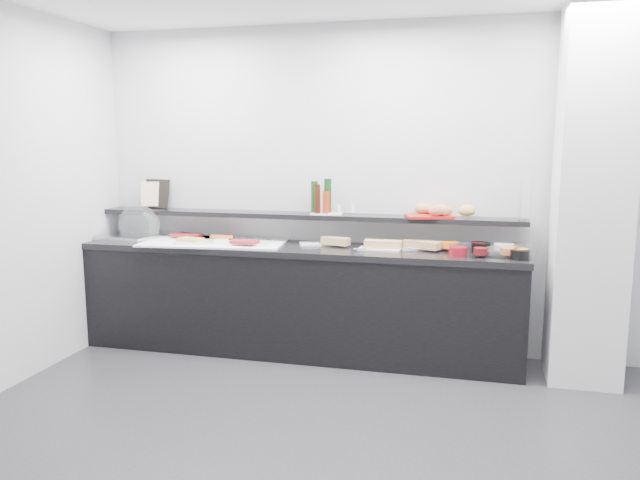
% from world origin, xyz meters
% --- Properties ---
extents(ground, '(5.00, 5.00, 0.00)m').
position_xyz_m(ground, '(0.00, 0.00, 0.00)').
color(ground, '#2D2D30').
rests_on(ground, ground).
extents(back_wall, '(5.00, 0.02, 2.70)m').
position_xyz_m(back_wall, '(0.00, 2.00, 1.35)').
color(back_wall, silver).
rests_on(back_wall, ground).
extents(column, '(0.50, 0.50, 2.70)m').
position_xyz_m(column, '(1.50, 1.65, 1.35)').
color(column, silver).
rests_on(column, ground).
extents(buffet_cabinet, '(3.60, 0.60, 0.85)m').
position_xyz_m(buffet_cabinet, '(-0.70, 1.70, 0.42)').
color(buffet_cabinet, black).
rests_on(buffet_cabinet, ground).
extents(counter_top, '(3.62, 0.62, 0.05)m').
position_xyz_m(counter_top, '(-0.70, 1.70, 0.88)').
color(counter_top, black).
rests_on(counter_top, buffet_cabinet).
extents(wall_shelf, '(3.60, 0.25, 0.04)m').
position_xyz_m(wall_shelf, '(-0.70, 1.88, 1.13)').
color(wall_shelf, black).
rests_on(wall_shelf, back_wall).
extents(cloche_base, '(0.51, 0.38, 0.04)m').
position_xyz_m(cloche_base, '(-2.23, 1.67, 0.92)').
color(cloche_base, '#ACAEB3').
rests_on(cloche_base, counter_top).
extents(cloche_dome, '(0.43, 0.31, 0.34)m').
position_xyz_m(cloche_dome, '(-2.16, 1.74, 1.03)').
color(cloche_dome, white).
rests_on(cloche_dome, cloche_base).
extents(linen_runner, '(1.23, 0.68, 0.01)m').
position_xyz_m(linen_runner, '(-1.42, 1.66, 0.91)').
color(linen_runner, white).
rests_on(linen_runner, counter_top).
extents(platter_meat_a, '(0.31, 0.23, 0.01)m').
position_xyz_m(platter_meat_a, '(-1.59, 1.79, 0.92)').
color(platter_meat_a, white).
rests_on(platter_meat_a, linen_runner).
extents(food_meat_a, '(0.28, 0.21, 0.02)m').
position_xyz_m(food_meat_a, '(-1.73, 1.78, 0.94)').
color(food_meat_a, maroon).
rests_on(food_meat_a, platter_meat_a).
extents(platter_salmon, '(0.33, 0.25, 0.01)m').
position_xyz_m(platter_salmon, '(-1.49, 1.80, 0.92)').
color(platter_salmon, white).
rests_on(platter_salmon, linen_runner).
extents(food_salmon, '(0.21, 0.17, 0.02)m').
position_xyz_m(food_salmon, '(-1.40, 1.79, 0.94)').
color(food_salmon, '#CF5D2A').
rests_on(food_salmon, platter_salmon).
extents(platter_cheese, '(0.37, 0.30, 0.01)m').
position_xyz_m(platter_cheese, '(-1.55, 1.58, 0.92)').
color(platter_cheese, white).
rests_on(platter_cheese, linen_runner).
extents(food_cheese, '(0.23, 0.18, 0.02)m').
position_xyz_m(food_cheese, '(-1.59, 1.57, 0.94)').
color(food_cheese, '#D2C951').
rests_on(food_cheese, platter_cheese).
extents(platter_meat_b, '(0.30, 0.21, 0.01)m').
position_xyz_m(platter_meat_b, '(-1.07, 1.64, 0.92)').
color(platter_meat_b, white).
rests_on(platter_meat_b, linen_runner).
extents(food_meat_b, '(0.23, 0.16, 0.02)m').
position_xyz_m(food_meat_b, '(-1.11, 1.56, 0.94)').
color(food_meat_b, maroon).
rests_on(food_meat_b, platter_meat_b).
extents(sandwich_plate_left, '(0.41, 0.28, 0.01)m').
position_xyz_m(sandwich_plate_left, '(-0.52, 1.83, 0.91)').
color(sandwich_plate_left, white).
rests_on(sandwich_plate_left, counter_top).
extents(sandwich_food_left, '(0.24, 0.15, 0.06)m').
position_xyz_m(sandwich_food_left, '(-0.40, 1.76, 0.94)').
color(sandwich_food_left, tan).
rests_on(sandwich_food_left, sandwich_plate_left).
extents(tongs_left, '(0.15, 0.07, 0.01)m').
position_xyz_m(tongs_left, '(-0.59, 1.75, 0.92)').
color(tongs_left, '#B1B3B8').
rests_on(tongs_left, sandwich_plate_left).
extents(sandwich_plate_mid, '(0.34, 0.16, 0.01)m').
position_xyz_m(sandwich_plate_mid, '(-0.02, 1.68, 0.91)').
color(sandwich_plate_mid, white).
rests_on(sandwich_plate_mid, counter_top).
extents(sandwich_food_mid, '(0.29, 0.12, 0.06)m').
position_xyz_m(sandwich_food_mid, '(-0.00, 1.70, 0.94)').
color(sandwich_food_mid, tan).
rests_on(sandwich_food_mid, sandwich_plate_mid).
extents(tongs_mid, '(0.14, 0.09, 0.01)m').
position_xyz_m(tongs_mid, '(-0.15, 1.61, 0.92)').
color(tongs_mid, '#B8BCC0').
rests_on(tongs_mid, sandwich_plate_mid).
extents(sandwich_plate_right, '(0.39, 0.27, 0.01)m').
position_xyz_m(sandwich_plate_right, '(0.30, 1.82, 0.91)').
color(sandwich_plate_right, silver).
rests_on(sandwich_plate_right, counter_top).
extents(sandwich_food_right, '(0.31, 0.22, 0.06)m').
position_xyz_m(sandwich_food_right, '(0.30, 1.77, 0.94)').
color(sandwich_food_right, tan).
rests_on(sandwich_food_right, sandwich_plate_right).
extents(tongs_right, '(0.16, 0.04, 0.01)m').
position_xyz_m(tongs_right, '(0.21, 1.71, 0.92)').
color(tongs_right, '#ABADB1').
rests_on(tongs_right, sandwich_plate_right).
extents(bowl_glass_fruit, '(0.21, 0.21, 0.07)m').
position_xyz_m(bowl_glass_fruit, '(0.60, 1.78, 0.94)').
color(bowl_glass_fruit, white).
rests_on(bowl_glass_fruit, counter_top).
extents(fill_glass_fruit, '(0.18, 0.18, 0.05)m').
position_xyz_m(fill_glass_fruit, '(0.51, 1.79, 0.95)').
color(fill_glass_fruit, orange).
rests_on(fill_glass_fruit, bowl_glass_fruit).
extents(bowl_black_jam, '(0.18, 0.18, 0.07)m').
position_xyz_m(bowl_black_jam, '(0.75, 1.81, 0.94)').
color(bowl_black_jam, black).
rests_on(bowl_black_jam, counter_top).
extents(fill_black_jam, '(0.12, 0.12, 0.05)m').
position_xyz_m(fill_black_jam, '(0.72, 1.82, 0.95)').
color(fill_black_jam, '#4F0B10').
rests_on(fill_black_jam, bowl_black_jam).
extents(bowl_glass_cream, '(0.26, 0.26, 0.07)m').
position_xyz_m(bowl_glass_cream, '(1.07, 1.81, 0.94)').
color(bowl_glass_cream, white).
rests_on(bowl_glass_cream, counter_top).
extents(fill_glass_cream, '(0.16, 0.16, 0.05)m').
position_xyz_m(fill_glass_cream, '(0.92, 1.80, 0.95)').
color(fill_glass_cream, white).
rests_on(fill_glass_cream, bowl_glass_cream).
extents(bowl_red_jam, '(0.14, 0.14, 0.07)m').
position_xyz_m(bowl_red_jam, '(0.58, 1.57, 0.94)').
color(bowl_red_jam, maroon).
rests_on(bowl_red_jam, counter_top).
extents(fill_red_jam, '(0.13, 0.13, 0.05)m').
position_xyz_m(fill_red_jam, '(0.74, 1.55, 0.95)').
color(fill_red_jam, '#500B10').
rests_on(fill_red_jam, bowl_red_jam).
extents(bowl_glass_salmon, '(0.19, 0.19, 0.07)m').
position_xyz_m(bowl_glass_salmon, '(0.86, 1.59, 0.94)').
color(bowl_glass_salmon, silver).
rests_on(bowl_glass_salmon, counter_top).
extents(fill_glass_salmon, '(0.16, 0.16, 0.05)m').
position_xyz_m(fill_glass_salmon, '(0.95, 1.62, 0.95)').
color(fill_glass_salmon, orange).
rests_on(fill_glass_salmon, bowl_glass_salmon).
extents(bowl_black_fruit, '(0.16, 0.16, 0.07)m').
position_xyz_m(bowl_black_fruit, '(1.02, 1.55, 0.94)').
color(bowl_black_fruit, black).
rests_on(bowl_black_fruit, counter_top).
extents(fill_black_fruit, '(0.14, 0.14, 0.05)m').
position_xyz_m(fill_black_fruit, '(1.03, 1.59, 0.95)').
color(fill_black_fruit, orange).
rests_on(fill_black_fruit, bowl_black_fruit).
extents(framed_print, '(0.25, 0.10, 0.26)m').
position_xyz_m(framed_print, '(-2.09, 1.95, 1.28)').
color(framed_print, black).
rests_on(framed_print, wall_shelf).
extents(print_art, '(0.21, 0.12, 0.22)m').
position_xyz_m(print_art, '(-2.11, 1.92, 1.28)').
color(print_art, '#D0B096').
rests_on(print_art, framed_print).
extents(condiment_tray, '(0.28, 0.19, 0.01)m').
position_xyz_m(condiment_tray, '(-0.49, 1.86, 1.16)').
color(condiment_tray, white).
rests_on(condiment_tray, wall_shelf).
extents(bottle_green_a, '(0.07, 0.07, 0.26)m').
position_xyz_m(bottle_green_a, '(-0.60, 1.88, 1.29)').
color(bottle_green_a, '#0F3A10').
rests_on(bottle_green_a, condiment_tray).
extents(bottle_brown, '(0.05, 0.05, 0.24)m').
position_xyz_m(bottle_brown, '(-0.56, 1.81, 1.28)').
color(bottle_brown, '#341309').
rests_on(bottle_brown, condiment_tray).
extents(bottle_green_b, '(0.08, 0.08, 0.28)m').
position_xyz_m(bottle_green_b, '(-0.50, 1.91, 1.30)').
color(bottle_green_b, '#103C12').
rests_on(bottle_green_b, condiment_tray).
extents(bottle_hot, '(0.06, 0.06, 0.18)m').
position_xyz_m(bottle_hot, '(-0.49, 1.83, 1.25)').
color(bottle_hot, red).
rests_on(bottle_hot, condiment_tray).
extents(shaker_salt, '(0.04, 0.04, 0.07)m').
position_xyz_m(shaker_salt, '(-0.28, 1.92, 1.20)').
color(shaker_salt, white).
rests_on(shaker_salt, condiment_tray).
extents(shaker_pepper, '(0.03, 0.03, 0.07)m').
position_xyz_m(shaker_pepper, '(-0.39, 1.88, 1.20)').
color(shaker_pepper, white).
rests_on(shaker_pepper, condiment_tray).
extents(bread_tray, '(0.41, 0.34, 0.02)m').
position_xyz_m(bread_tray, '(0.34, 1.85, 1.16)').
color(bread_tray, '#A41711').
rests_on(bread_tray, wall_shelf).
extents(bread_roll_nw, '(0.16, 0.11, 0.08)m').
position_xyz_m(bread_roll_nw, '(0.31, 1.98, 1.21)').
color(bread_roll_nw, '#AD6D42').
rests_on(bread_roll_nw, bread_tray).
extents(bread_roll_n, '(0.17, 0.12, 0.08)m').
position_xyz_m(bread_roll_n, '(0.29, 1.95, 1.21)').
color(bread_roll_n, '#B38944').
rests_on(bread_roll_n, bread_tray).
extents(bread_roll_ne, '(0.15, 0.12, 0.08)m').
position_xyz_m(bread_roll_ne, '(0.63, 1.91, 1.21)').
color(bread_roll_ne, '#D7AE52').
rests_on(bread_roll_ne, bread_tray).
extents(bread_roll_sw, '(0.14, 0.12, 0.08)m').
position_xyz_m(bread_roll_sw, '(0.40, 1.79, 1.21)').
color(bread_roll_sw, '#AF6C43').
rests_on(bread_roll_sw, bread_tray).
extents(bread_roll_s, '(0.14, 0.11, 0.08)m').
position_xyz_m(bread_roll_s, '(0.46, 1.82, 1.21)').
color(bread_roll_s, '#B47145').
rests_on(bread_roll_s, bread_tray).
extents(bread_roll_se, '(0.15, 0.11, 0.08)m').
position_xyz_m(bread_roll_se, '(0.63, 1.84, 1.21)').
color(bread_roll_se, '#B08F43').
rests_on(bread_roll_se, bread_tray).
extents(bread_roll_midw, '(0.13, 0.09, 0.08)m').
position_xyz_m(bread_roll_midw, '(0.41, 1.85, 1.21)').
color(bread_roll_midw, '#B47A44').
rests_on(bread_roll_midw, bread_tray).
extents(bread_roll_mide, '(0.16, 0.12, 0.08)m').
position_xyz_m(bread_roll_mide, '(0.42, 1.90, 1.21)').
color(bread_roll_mide, '#AC8041').
rests_on(bread_roll_mide, bread_tray).
extents(carafe, '(0.11, 0.11, 0.30)m').
position_xyz_m(carafe, '(1.07, 1.88, 1.30)').
color(carafe, white).
rests_on(carafe, wall_shelf).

